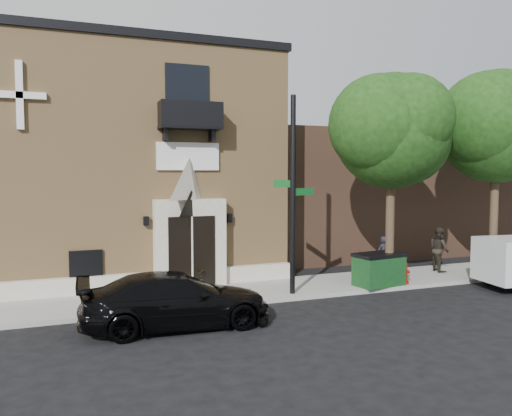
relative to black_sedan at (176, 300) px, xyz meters
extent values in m
plane|color=black|center=(2.36, 1.39, -0.76)|extent=(120.00, 120.00, 0.00)
cube|color=gray|center=(3.36, 2.89, -0.69)|extent=(42.00, 3.00, 0.15)
cube|color=tan|center=(-0.64, 9.39, 3.74)|extent=(12.00, 10.00, 9.00)
cube|color=black|center=(-0.64, 9.39, 8.39)|extent=(12.20, 10.20, 0.30)
cube|color=beige|center=(-0.64, 4.27, -0.31)|extent=(12.00, 0.30, 0.60)
cube|color=beige|center=(1.36, 4.14, 0.99)|extent=(2.60, 0.55, 3.20)
pyramid|color=beige|center=(1.36, 4.14, 3.34)|extent=(2.60, 0.55, 1.50)
cube|color=black|center=(1.36, 3.85, 0.69)|extent=(1.70, 0.06, 2.60)
cube|color=beige|center=(1.36, 3.81, 0.69)|extent=(0.06, 0.04, 2.60)
cube|color=white|center=(1.36, 4.33, 4.14)|extent=(2.30, 0.10, 1.00)
cube|color=black|center=(1.36, 3.94, 5.14)|extent=(2.20, 0.90, 0.10)
cube|color=black|center=(1.36, 3.51, 5.59)|extent=(2.20, 0.06, 0.90)
cube|color=black|center=(0.31, 3.94, 5.59)|extent=(0.06, 0.90, 0.90)
cube|color=black|center=(2.41, 3.94, 5.59)|extent=(0.06, 0.90, 0.90)
cube|color=black|center=(1.36, 4.36, 6.34)|extent=(1.60, 0.08, 2.20)
cube|color=white|center=(-4.14, 4.31, 6.04)|extent=(0.22, 0.14, 2.20)
cube|color=white|center=(-4.14, 4.31, 6.04)|extent=(1.60, 0.14, 0.22)
cube|color=black|center=(-2.24, 4.34, 0.39)|extent=(1.10, 0.10, 1.00)
cube|color=orange|center=(-2.24, 4.37, 0.39)|extent=(0.85, 0.06, 0.75)
cube|color=black|center=(-0.19, 4.27, 1.84)|extent=(0.18, 0.18, 0.32)
cube|color=black|center=(2.91, 4.27, 1.84)|extent=(0.18, 0.18, 0.32)
cube|color=brown|center=(14.36, 10.39, 2.44)|extent=(18.00, 8.00, 6.40)
cylinder|color=#38281C|center=(8.36, 1.84, 1.49)|extent=(0.32, 0.32, 4.20)
sphere|color=#15350E|center=(8.36, 1.84, 5.06)|extent=(4.20, 4.20, 4.20)
sphere|color=#15350E|center=(9.16, 2.14, 4.76)|extent=(3.36, 3.36, 3.36)
sphere|color=#15350E|center=(7.66, 1.64, 5.26)|extent=(3.57, 3.57, 3.57)
sphere|color=#15350E|center=(8.56, 1.14, 5.46)|extent=(3.15, 3.15, 3.15)
cylinder|color=#38281C|center=(13.36, 1.84, 1.60)|extent=(0.32, 0.32, 4.42)
sphere|color=#15350E|center=(13.36, 1.84, 5.39)|extent=(4.50, 4.50, 4.50)
sphere|color=#15350E|center=(14.16, 2.14, 5.09)|extent=(3.60, 3.60, 3.60)
sphere|color=#15350E|center=(12.66, 1.64, 5.59)|extent=(3.82, 3.82, 3.83)
imported|color=black|center=(0.00, 0.00, 0.00)|extent=(5.32, 2.30, 1.53)
cylinder|color=black|center=(12.31, 0.93, -0.41)|extent=(0.73, 0.32, 0.71)
cylinder|color=black|center=(4.41, 1.85, 2.77)|extent=(0.18, 0.18, 6.77)
cube|color=#0F5520|center=(4.90, 2.01, 2.88)|extent=(0.93, 0.33, 0.25)
cube|color=#0F5520|center=(4.26, 2.33, 3.17)|extent=(0.33, 0.93, 0.25)
cylinder|color=#A80900|center=(8.96, 1.76, -0.57)|extent=(0.39, 0.39, 0.09)
cylinder|color=#A80900|center=(8.96, 1.76, -0.23)|extent=(0.28, 0.28, 0.59)
sphere|color=#A80900|center=(8.96, 1.76, 0.10)|extent=(0.28, 0.28, 0.28)
cylinder|color=#A80900|center=(8.96, 1.76, -0.18)|extent=(0.48, 0.13, 0.13)
cube|color=#0E3617|center=(7.93, 1.85, -0.07)|extent=(1.92, 1.25, 1.09)
cube|color=black|center=(7.93, 1.85, 0.53)|extent=(1.97, 1.31, 0.12)
imported|color=#475627|center=(1.61, 3.96, -0.27)|extent=(0.77, 0.72, 0.68)
imported|color=black|center=(9.14, 3.37, 0.18)|extent=(0.67, 0.55, 1.59)
imported|color=black|center=(11.86, 3.21, 0.32)|extent=(0.85, 1.01, 1.87)
camera|label=1|loc=(-2.74, -13.57, 3.53)|focal=35.00mm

